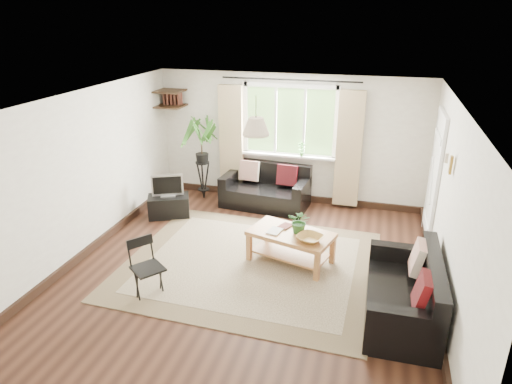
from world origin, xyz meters
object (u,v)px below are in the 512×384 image
(tv_stand, at_px, (169,206))
(palm_stand, at_px, (202,159))
(sofa_right, at_px, (403,290))
(coffee_table, at_px, (291,247))
(sofa_back, at_px, (265,188))
(folding_chair, at_px, (148,269))

(tv_stand, distance_m, palm_stand, 1.18)
(sofa_right, relative_size, palm_stand, 1.01)
(coffee_table, xyz_separation_m, palm_stand, (-2.13, 1.97, 0.55))
(palm_stand, bearing_deg, sofa_right, -38.31)
(sofa_right, distance_m, coffee_table, 1.78)
(sofa_back, height_order, coffee_table, sofa_back)
(palm_stand, relative_size, folding_chair, 2.08)
(sofa_back, distance_m, sofa_right, 3.68)
(sofa_back, xyz_separation_m, tv_stand, (-1.54, -0.89, -0.18))
(sofa_right, bearing_deg, sofa_back, -140.10)
(sofa_back, bearing_deg, sofa_right, -44.65)
(sofa_back, relative_size, coffee_table, 1.34)
(sofa_right, height_order, folding_chair, folding_chair)
(sofa_right, bearing_deg, folding_chair, -83.25)
(sofa_back, height_order, folding_chair, folding_chair)
(coffee_table, height_order, folding_chair, folding_chair)
(sofa_back, height_order, sofa_right, sofa_right)
(tv_stand, bearing_deg, folding_chair, -94.33)
(sofa_back, distance_m, coffee_table, 2.08)
(sofa_right, distance_m, tv_stand, 4.37)
(tv_stand, distance_m, folding_chair, 2.46)
(sofa_right, xyz_separation_m, coffee_table, (-1.52, 0.91, -0.14))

